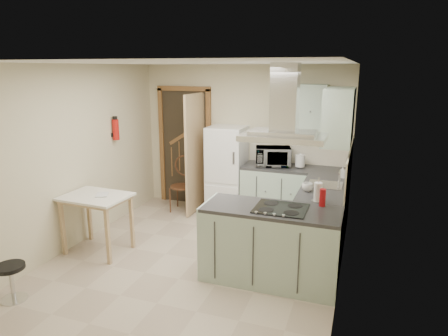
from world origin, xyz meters
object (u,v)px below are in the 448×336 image
at_px(peninsula, 271,244).
at_px(microwave, 273,157).
at_px(extractor_hood, 283,137).
at_px(bentwood_chair, 182,187).
at_px(fridge, 227,171).
at_px(stool, 12,282).
at_px(drop_leaf_table, 98,224).

distance_m(peninsula, microwave, 2.11).
bearing_deg(extractor_hood, microwave, 105.22).
bearing_deg(bentwood_chair, fridge, 10.60).
relative_size(bentwood_chair, stool, 2.13).
relative_size(extractor_hood, microwave, 1.63).
distance_m(stool, microwave, 4.01).
bearing_deg(stool, extractor_hood, 27.08).
relative_size(peninsula, microwave, 2.81).
relative_size(drop_leaf_table, bentwood_chair, 0.97).
xyz_separation_m(peninsula, bentwood_chair, (-2.00, 1.80, -0.01)).
bearing_deg(peninsula, extractor_hood, 0.00).
bearing_deg(drop_leaf_table, peninsula, 3.40).
distance_m(fridge, microwave, 0.84).
relative_size(fridge, extractor_hood, 1.67).
distance_m(drop_leaf_table, stool, 1.33).
distance_m(drop_leaf_table, bentwood_chair, 1.87).
xyz_separation_m(fridge, drop_leaf_table, (-1.15, -2.01, -0.35)).
relative_size(extractor_hood, bentwood_chair, 1.03).
height_order(fridge, extractor_hood, extractor_hood).
bearing_deg(drop_leaf_table, fridge, 62.80).
bearing_deg(stool, fridge, 68.63).
relative_size(peninsula, extractor_hood, 1.72).
distance_m(extractor_hood, microwave, 2.15).
bearing_deg(microwave, drop_leaf_table, -150.10).
bearing_deg(microwave, stool, -138.19).
relative_size(fridge, bentwood_chair, 1.71).
height_order(fridge, drop_leaf_table, fridge).
bearing_deg(fridge, extractor_hood, -56.21).
height_order(fridge, stool, fridge).
bearing_deg(extractor_hood, fridge, 123.79).
relative_size(drop_leaf_table, microwave, 1.54).
relative_size(bentwood_chair, microwave, 1.59).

